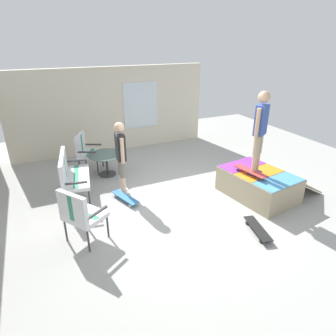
% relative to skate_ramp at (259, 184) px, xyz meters
% --- Properties ---
extents(ground_plane, '(12.00, 12.00, 0.10)m').
position_rel_skate_ramp_xyz_m(ground_plane, '(0.53, 1.64, -0.34)').
color(ground_plane, '#A8A8A3').
extents(house_facade, '(0.23, 6.00, 2.52)m').
position_rel_skate_ramp_xyz_m(house_facade, '(4.33, 2.13, 0.97)').
color(house_facade, beige).
rests_on(house_facade, ground_plane).
extents(skate_ramp, '(1.80, 2.08, 0.59)m').
position_rel_skate_ramp_xyz_m(skate_ramp, '(0.00, 0.00, 0.00)').
color(skate_ramp, tan).
rests_on(skate_ramp, ground_plane).
extents(patio_bench, '(1.32, 0.74, 1.02)m').
position_rel_skate_ramp_xyz_m(patio_bench, '(1.63, 3.81, 0.32)').
color(patio_bench, '#38383D').
rests_on(patio_bench, ground_plane).
extents(patio_chair_near_house, '(0.80, 0.77, 1.02)m').
position_rel_skate_ramp_xyz_m(patio_chair_near_house, '(2.98, 3.24, 0.32)').
color(patio_chair_near_house, '#38383D').
rests_on(patio_chair_near_house, ground_plane).
extents(patio_chair_by_wall, '(0.82, 0.80, 1.02)m').
position_rel_skate_ramp_xyz_m(patio_chair_by_wall, '(-0.06, 3.89, 0.32)').
color(patio_chair_by_wall, '#38383D').
rests_on(patio_chair_by_wall, ground_plane).
extents(patio_table, '(0.90, 0.90, 0.57)m').
position_rel_skate_ramp_xyz_m(patio_table, '(2.51, 2.82, 0.11)').
color(patio_table, '#38383D').
rests_on(patio_table, ground_plane).
extents(person_watching, '(0.48, 0.26, 1.67)m').
position_rel_skate_ramp_xyz_m(person_watching, '(1.37, 2.73, 0.68)').
color(person_watching, silver).
rests_on(person_watching, ground_plane).
extents(person_skater, '(0.35, 0.43, 1.76)m').
position_rel_skate_ramp_xyz_m(person_skater, '(-0.02, 0.19, 1.33)').
color(person_skater, navy).
rests_on(person_skater, skate_ramp).
extents(skateboard_by_bench, '(0.82, 0.44, 0.10)m').
position_rel_skate_ramp_xyz_m(skateboard_by_bench, '(1.02, 2.80, -0.21)').
color(skateboard_by_bench, '#3372B2').
rests_on(skateboard_by_bench, ground_plane).
extents(skateboard_spare, '(0.82, 0.38, 0.10)m').
position_rel_skate_ramp_xyz_m(skateboard_spare, '(-1.10, 0.93, -0.21)').
color(skateboard_spare, black).
rests_on(skateboard_spare, ground_plane).
extents(skateboard_on_ramp, '(0.82, 0.32, 0.10)m').
position_rel_skate_ramp_xyz_m(skateboard_on_ramp, '(-0.02, 0.31, 0.38)').
color(skateboard_on_ramp, '#B23838').
rests_on(skateboard_on_ramp, skate_ramp).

